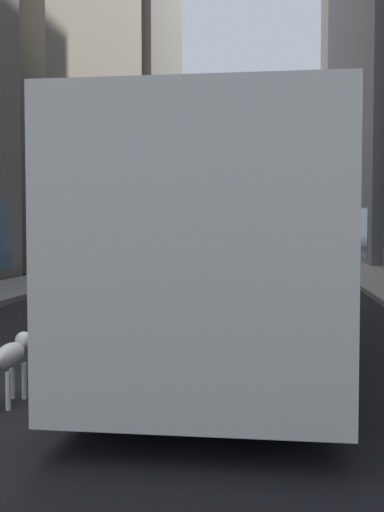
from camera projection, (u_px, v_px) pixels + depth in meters
The scene contains 11 objects.
ground_plane at pixel (243, 255), 41.57m from camera, with size 120.00×120.00×0.00m, color black.
sidewalk_left at pixel (160, 253), 42.29m from camera, with size 2.40×110.00×0.15m, color gray.
sidewalk_right at pixel (328, 254), 40.85m from camera, with size 2.40×110.00×0.15m, color #9E9991.
building_left_mid at pixel (25, 12), 34.29m from camera, with size 9.39×18.73×27.85m.
building_left_far at pixel (109, 18), 52.13m from camera, with size 10.37×15.80×39.32m.
building_right_far at pixel (375, 100), 59.41m from camera, with size 9.08×18.38×28.33m.
transit_bus at pixel (233, 234), 10.33m from camera, with size 2.78×11.53×3.05m.
car_white_van at pixel (215, 246), 33.97m from camera, with size 1.70×4.02×1.62m.
car_blue_hatchback at pixel (255, 252), 25.68m from camera, with size 1.73×4.36×1.62m.
car_silver_sedan at pixel (260, 243), 40.43m from camera, with size 1.77×4.12×1.62m.
dalmatian_dog at pixel (12, 356), 6.62m from camera, with size 0.22×0.96×0.72m.
Camera 1 is at (1.82, -6.63, 1.91)m, focal length 42.93 mm.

